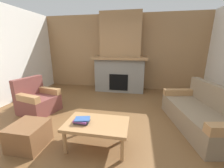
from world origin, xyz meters
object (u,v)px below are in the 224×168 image
object	(u,v)px
couch	(202,114)
coffee_table	(97,126)
ottoman	(29,135)
fireplace	(120,58)
armchair	(37,100)

from	to	relation	value
couch	coffee_table	bearing A→B (deg)	-153.88
coffee_table	ottoman	bearing A→B (deg)	-169.42
fireplace	couch	size ratio (longest dim) A/B	1.40
couch	fireplace	bearing A→B (deg)	131.15
fireplace	ottoman	size ratio (longest dim) A/B	5.19
armchair	ottoman	world-z (taller)	armchair
ottoman	armchair	bearing A→B (deg)	121.79
fireplace	armchair	world-z (taller)	fireplace
couch	ottoman	size ratio (longest dim) A/B	3.71
fireplace	couch	world-z (taller)	fireplace
fireplace	ottoman	bearing A→B (deg)	-107.32
couch	armchair	world-z (taller)	same
armchair	ottoman	bearing A→B (deg)	-58.21
fireplace	coffee_table	size ratio (longest dim) A/B	2.70
armchair	coffee_table	distance (m)	2.05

